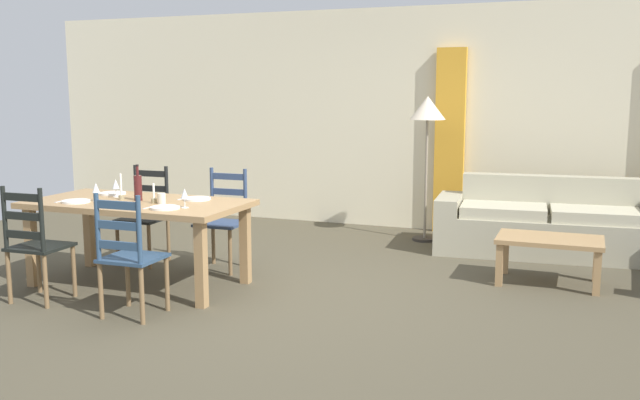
# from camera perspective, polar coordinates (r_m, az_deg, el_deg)

# --- Properties ---
(ground_plane) EXTENTS (9.60, 9.60, 0.02)m
(ground_plane) POSITION_cam_1_polar(r_m,az_deg,el_deg) (5.94, -3.83, -7.83)
(ground_plane) COLOR #4A4433
(wall_far) EXTENTS (9.60, 0.16, 2.70)m
(wall_far) POSITION_cam_1_polar(r_m,az_deg,el_deg) (8.79, 5.20, 6.63)
(wall_far) COLOR beige
(wall_far) RESTS_ON ground_plane
(curtain_panel_left) EXTENTS (0.35, 0.08, 2.20)m
(curtain_panel_left) POSITION_cam_1_polar(r_m,az_deg,el_deg) (8.47, 10.57, 4.74)
(curtain_panel_left) COLOR gold
(curtain_panel_left) RESTS_ON ground_plane
(dining_table) EXTENTS (1.90, 0.96, 0.75)m
(dining_table) POSITION_cam_1_polar(r_m,az_deg,el_deg) (6.28, -14.70, -0.86)
(dining_table) COLOR #A47D50
(dining_table) RESTS_ON ground_plane
(dining_chair_near_left) EXTENTS (0.43, 0.41, 0.96)m
(dining_chair_near_left) POSITION_cam_1_polar(r_m,az_deg,el_deg) (6.06, -22.28, -3.39)
(dining_chair_near_left) COLOR black
(dining_chair_near_left) RESTS_ON ground_plane
(dining_chair_near_right) EXTENTS (0.43, 0.41, 0.96)m
(dining_chair_near_right) POSITION_cam_1_polar(r_m,az_deg,el_deg) (5.43, -15.38, -4.41)
(dining_chair_near_right) COLOR navy
(dining_chair_near_right) RESTS_ON ground_plane
(dining_chair_far_left) EXTENTS (0.43, 0.41, 0.96)m
(dining_chair_far_left) POSITION_cam_1_polar(r_m,az_deg,el_deg) (7.13, -14.10, -1.20)
(dining_chair_far_left) COLOR black
(dining_chair_far_left) RESTS_ON ground_plane
(dining_chair_far_right) EXTENTS (0.43, 0.41, 0.96)m
(dining_chair_far_right) POSITION_cam_1_polar(r_m,az_deg,el_deg) (6.74, -7.91, -1.59)
(dining_chair_far_right) COLOR navy
(dining_chair_far_right) RESTS_ON ground_plane
(dinner_plate_near_left) EXTENTS (0.24, 0.24, 0.02)m
(dinner_plate_near_left) POSITION_cam_1_polar(r_m,az_deg,el_deg) (6.35, -19.35, -0.10)
(dinner_plate_near_left) COLOR white
(dinner_plate_near_left) RESTS_ON dining_table
(fork_near_left) EXTENTS (0.02, 0.17, 0.01)m
(fork_near_left) POSITION_cam_1_polar(r_m,az_deg,el_deg) (6.45, -20.37, -0.08)
(fork_near_left) COLOR silver
(fork_near_left) RESTS_ON dining_table
(dinner_plate_near_right) EXTENTS (0.24, 0.24, 0.02)m
(dinner_plate_near_right) POSITION_cam_1_polar(r_m,az_deg,el_deg) (5.81, -12.56, -0.61)
(dinner_plate_near_right) COLOR white
(dinner_plate_near_right) RESTS_ON dining_table
(fork_near_right) EXTENTS (0.03, 0.17, 0.01)m
(fork_near_right) POSITION_cam_1_polar(r_m,az_deg,el_deg) (5.89, -13.78, -0.58)
(fork_near_right) COLOR silver
(fork_near_right) RESTS_ON dining_table
(dinner_plate_far_left) EXTENTS (0.24, 0.24, 0.02)m
(dinner_plate_far_left) POSITION_cam_1_polar(r_m,az_deg,el_deg) (6.73, -16.61, 0.52)
(dinner_plate_far_left) COLOR white
(dinner_plate_far_left) RESTS_ON dining_table
(fork_far_left) EXTENTS (0.03, 0.17, 0.01)m
(fork_far_left) POSITION_cam_1_polar(r_m,az_deg,el_deg) (6.82, -17.61, 0.54)
(fork_far_left) COLOR silver
(fork_far_left) RESTS_ON dining_table
(dinner_plate_far_right) EXTENTS (0.24, 0.24, 0.02)m
(dinner_plate_far_right) POSITION_cam_1_polar(r_m,az_deg,el_deg) (6.23, -10.03, 0.10)
(dinner_plate_far_right) COLOR white
(dinner_plate_far_right) RESTS_ON dining_table
(fork_far_right) EXTENTS (0.02, 0.17, 0.01)m
(fork_far_right) POSITION_cam_1_polar(r_m,az_deg,el_deg) (6.30, -11.19, 0.12)
(fork_far_right) COLOR silver
(fork_far_right) RESTS_ON dining_table
(wine_bottle) EXTENTS (0.07, 0.07, 0.32)m
(wine_bottle) POSITION_cam_1_polar(r_m,az_deg,el_deg) (6.29, -14.69, 1.03)
(wine_bottle) COLOR #471919
(wine_bottle) RESTS_ON dining_table
(wine_glass_near_left) EXTENTS (0.06, 0.06, 0.16)m
(wine_glass_near_left) POSITION_cam_1_polar(r_m,az_deg,el_deg) (6.34, -17.87, 0.89)
(wine_glass_near_left) COLOR white
(wine_glass_near_left) RESTS_ON dining_table
(wine_glass_near_right) EXTENTS (0.06, 0.06, 0.16)m
(wine_glass_near_right) POSITION_cam_1_polar(r_m,az_deg,el_deg) (5.80, -11.03, 0.45)
(wine_glass_near_right) COLOR white
(wine_glass_near_right) RESTS_ON dining_table
(wine_glass_far_left) EXTENTS (0.06, 0.06, 0.16)m
(wine_glass_far_left) POSITION_cam_1_polar(r_m,az_deg,el_deg) (6.55, -16.38, 1.21)
(wine_glass_far_left) COLOR white
(wine_glass_far_left) RESTS_ON dining_table
(coffee_cup_primary) EXTENTS (0.07, 0.07, 0.09)m
(coffee_cup_primary) POSITION_cam_1_polar(r_m,az_deg,el_deg) (6.06, -12.85, 0.12)
(coffee_cup_primary) COLOR beige
(coffee_cup_primary) RESTS_ON dining_table
(candle_tall) EXTENTS (0.05, 0.05, 0.23)m
(candle_tall) POSITION_cam_1_polar(r_m,az_deg,el_deg) (6.38, -15.96, 0.60)
(candle_tall) COLOR #998C66
(candle_tall) RESTS_ON dining_table
(candle_short) EXTENTS (0.05, 0.05, 0.17)m
(candle_short) POSITION_cam_1_polar(r_m,az_deg,el_deg) (6.11, -13.44, 0.17)
(candle_short) COLOR #998C66
(candle_short) RESTS_ON dining_table
(couch) EXTENTS (2.34, 0.98, 0.80)m
(couch) POSITION_cam_1_polar(r_m,az_deg,el_deg) (7.69, 18.13, -2.06)
(couch) COLOR #A7A187
(couch) RESTS_ON ground_plane
(coffee_table) EXTENTS (0.90, 0.56, 0.42)m
(coffee_table) POSITION_cam_1_polar(r_m,az_deg,el_deg) (6.49, 18.29, -3.49)
(coffee_table) COLOR #A47D50
(coffee_table) RESTS_ON ground_plane
(standing_lamp) EXTENTS (0.40, 0.40, 1.64)m
(standing_lamp) POSITION_cam_1_polar(r_m,az_deg,el_deg) (7.92, 8.79, 6.75)
(standing_lamp) COLOR #332D28
(standing_lamp) RESTS_ON ground_plane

